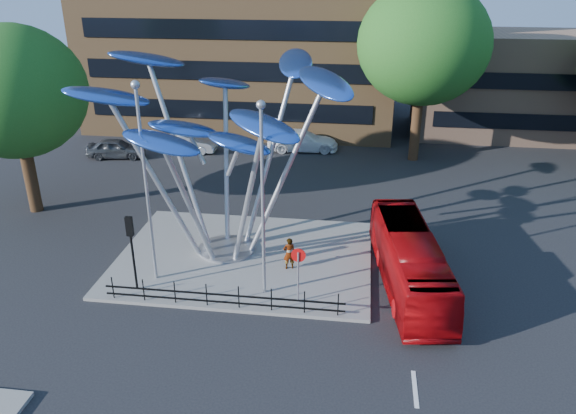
# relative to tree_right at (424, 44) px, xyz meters

# --- Properties ---
(ground) EXTENTS (120.00, 120.00, 0.00)m
(ground) POSITION_rel_tree_right_xyz_m (-8.00, -22.00, -8.04)
(ground) COLOR black
(ground) RESTS_ON ground
(traffic_island) EXTENTS (12.00, 9.00, 0.15)m
(traffic_island) POSITION_rel_tree_right_xyz_m (-9.00, -16.00, -7.96)
(traffic_island) COLOR slate
(traffic_island) RESTS_ON ground
(low_building_near) EXTENTS (15.00, 8.00, 8.00)m
(low_building_near) POSITION_rel_tree_right_xyz_m (8.00, 8.00, -4.04)
(low_building_near) COLOR #A37A60
(low_building_near) RESTS_ON ground
(tree_right) EXTENTS (8.80, 8.80, 12.11)m
(tree_right) POSITION_rel_tree_right_xyz_m (0.00, 0.00, 0.00)
(tree_right) COLOR black
(tree_right) RESTS_ON ground
(tree_left) EXTENTS (7.60, 7.60, 10.32)m
(tree_left) POSITION_rel_tree_right_xyz_m (-22.00, -12.00, -1.24)
(tree_left) COLOR black
(tree_left) RESTS_ON ground
(leaf_sculpture) EXTENTS (12.72, 9.54, 9.51)m
(leaf_sculpture) POSITION_rel_tree_right_xyz_m (-10.07, -15.32, -1.16)
(leaf_sculpture) COLOR #9EA0A5
(leaf_sculpture) RESTS_ON traffic_island
(street_lamp_left) EXTENTS (0.36, 0.36, 8.80)m
(street_lamp_left) POSITION_rel_tree_right_xyz_m (-12.50, -18.50, -2.68)
(street_lamp_left) COLOR #9EA0A5
(street_lamp_left) RESTS_ON traffic_island
(street_lamp_right) EXTENTS (0.36, 0.36, 8.30)m
(street_lamp_right) POSITION_rel_tree_right_xyz_m (-7.50, -19.00, -2.94)
(street_lamp_right) COLOR #9EA0A5
(street_lamp_right) RESTS_ON traffic_island
(traffic_light_island) EXTENTS (0.28, 0.18, 3.42)m
(traffic_light_island) POSITION_rel_tree_right_xyz_m (-13.00, -19.50, -5.42)
(traffic_light_island) COLOR black
(traffic_light_island) RESTS_ON traffic_island
(no_entry_sign_island) EXTENTS (0.60, 0.10, 2.45)m
(no_entry_sign_island) POSITION_rel_tree_right_xyz_m (-6.00, -19.48, -6.22)
(no_entry_sign_island) COLOR #9EA0A5
(no_entry_sign_island) RESTS_ON traffic_island
(pedestrian_railing_front) EXTENTS (10.00, 0.06, 1.00)m
(pedestrian_railing_front) POSITION_rel_tree_right_xyz_m (-9.00, -20.30, -7.48)
(pedestrian_railing_front) COLOR black
(pedestrian_railing_front) RESTS_ON traffic_island
(red_bus) EXTENTS (3.37, 9.29, 2.53)m
(red_bus) POSITION_rel_tree_right_xyz_m (-1.40, -17.40, -6.77)
(red_bus) COLOR #94060A
(red_bus) RESTS_ON ground
(pedestrian) EXTENTS (0.65, 0.52, 1.54)m
(pedestrian) POSITION_rel_tree_right_xyz_m (-6.72, -16.85, -7.12)
(pedestrian) COLOR gray
(pedestrian) RESTS_ON traffic_island
(parked_car_left) EXTENTS (4.32, 2.25, 1.40)m
(parked_car_left) POSITION_rel_tree_right_xyz_m (-21.26, -2.48, -7.34)
(parked_car_left) COLOR #42454A
(parked_car_left) RESTS_ON ground
(parked_car_mid) EXTENTS (4.20, 1.49, 1.38)m
(parked_car_mid) POSITION_rel_tree_right_xyz_m (-16.49, -0.51, -7.35)
(parked_car_mid) COLOR #B8BCC0
(parked_car_mid) RESTS_ON ground
(parked_car_right) EXTENTS (5.47, 2.64, 1.53)m
(parked_car_right) POSITION_rel_tree_right_xyz_m (-8.12, 1.00, -7.27)
(parked_car_right) COLOR white
(parked_car_right) RESTS_ON ground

